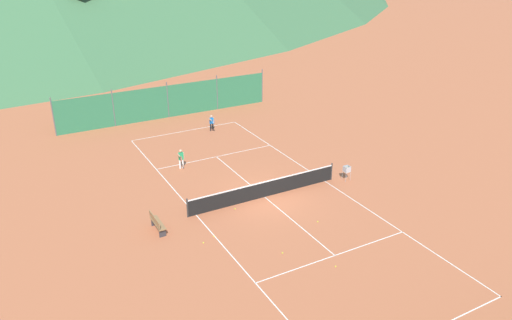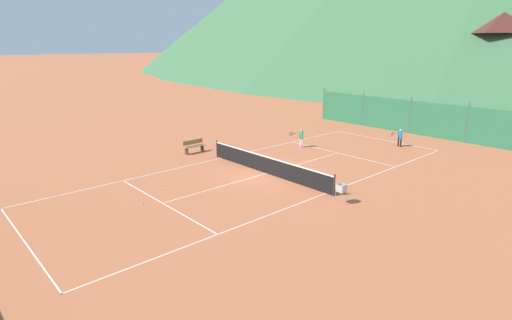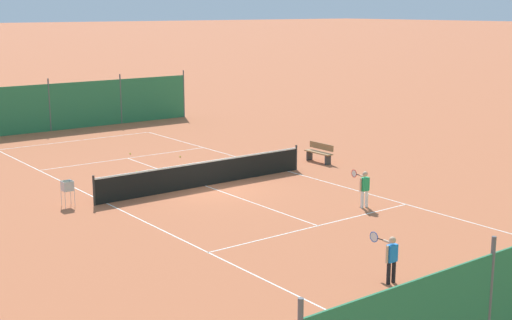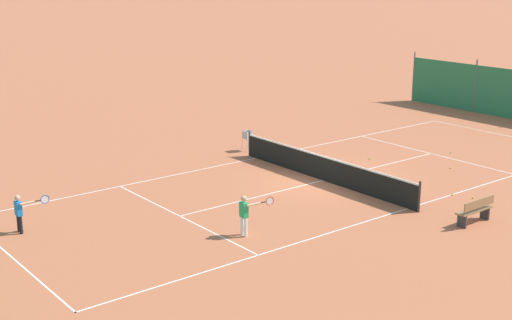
{
  "view_description": "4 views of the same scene",
  "coord_description": "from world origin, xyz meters",
  "px_view_note": "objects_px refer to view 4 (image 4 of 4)",
  "views": [
    {
      "loc": [
        -12.23,
        -21.19,
        13.08
      ],
      "look_at": [
        0.78,
        2.4,
        1.15
      ],
      "focal_mm": 35.0,
      "sensor_mm": 36.0,
      "label": 1
    },
    {
      "loc": [
        15.09,
        -14.35,
        6.81
      ],
      "look_at": [
        -0.3,
        -0.52,
        0.8
      ],
      "focal_mm": 28.0,
      "sensor_mm": 36.0,
      "label": 2
    },
    {
      "loc": [
        14.43,
        22.19,
        6.68
      ],
      "look_at": [
        -0.61,
        2.4,
        1.34
      ],
      "focal_mm": 50.0,
      "sensor_mm": 36.0,
      "label": 3
    },
    {
      "loc": [
        -18.66,
        17.98,
        7.9
      ],
      "look_at": [
        1.41,
        2.13,
        0.86
      ],
      "focal_mm": 50.0,
      "sensor_mm": 36.0,
      "label": 4
    }
  ],
  "objects_px": {
    "player_far_service": "(20,211)",
    "tennis_ball_mid_court": "(371,190)",
    "tennis_ball_by_net_right": "(370,158)",
    "tennis_ball_service_box": "(451,153)",
    "tennis_ball_alley_right": "(451,168)",
    "tennis_ball_by_net_left": "(452,194)",
    "courtside_bench": "(475,210)",
    "tennis_net": "(323,168)",
    "tennis_ball_far_corner": "(473,198)",
    "ball_hopper": "(248,136)",
    "player_far_baseline": "(245,212)"
  },
  "relations": [
    {
      "from": "tennis_net",
      "to": "tennis_ball_mid_court",
      "type": "bearing_deg",
      "value": -168.02
    },
    {
      "from": "tennis_ball_alley_right",
      "to": "tennis_net",
      "type": "bearing_deg",
      "value": 68.7
    },
    {
      "from": "tennis_ball_by_net_left",
      "to": "tennis_ball_service_box",
      "type": "height_order",
      "value": "same"
    },
    {
      "from": "tennis_ball_by_net_left",
      "to": "tennis_ball_mid_court",
      "type": "bearing_deg",
      "value": 42.35
    },
    {
      "from": "tennis_ball_service_box",
      "to": "courtside_bench",
      "type": "distance_m",
      "value": 8.81
    },
    {
      "from": "tennis_ball_by_net_left",
      "to": "tennis_ball_far_corner",
      "type": "distance_m",
      "value": 0.72
    },
    {
      "from": "tennis_ball_alley_right",
      "to": "tennis_ball_by_net_left",
      "type": "distance_m",
      "value": 3.52
    },
    {
      "from": "player_far_service",
      "to": "tennis_ball_service_box",
      "type": "height_order",
      "value": "player_far_service"
    },
    {
      "from": "player_far_service",
      "to": "tennis_ball_alley_right",
      "type": "xyz_separation_m",
      "value": [
        -3.74,
        -16.09,
        -0.67
      ]
    },
    {
      "from": "tennis_ball_far_corner",
      "to": "tennis_ball_alley_right",
      "type": "bearing_deg",
      "value": -41.65
    },
    {
      "from": "player_far_baseline",
      "to": "tennis_ball_by_net_left",
      "type": "distance_m",
      "value": 8.27
    },
    {
      "from": "tennis_net",
      "to": "tennis_ball_by_net_right",
      "type": "height_order",
      "value": "tennis_net"
    },
    {
      "from": "tennis_ball_alley_right",
      "to": "tennis_ball_mid_court",
      "type": "xyz_separation_m",
      "value": [
        -0.06,
        4.69,
        0.0
      ]
    },
    {
      "from": "tennis_ball_by_net_left",
      "to": "tennis_ball_service_box",
      "type": "distance_m",
      "value": 6.01
    },
    {
      "from": "tennis_ball_by_net_right",
      "to": "ball_hopper",
      "type": "relative_size",
      "value": 0.07
    },
    {
      "from": "tennis_ball_mid_court",
      "to": "ball_hopper",
      "type": "xyz_separation_m",
      "value": [
        7.35,
        -0.03,
        0.63
      ]
    },
    {
      "from": "tennis_net",
      "to": "player_far_baseline",
      "type": "xyz_separation_m",
      "value": [
        -2.67,
        5.76,
        0.24
      ]
    },
    {
      "from": "tennis_ball_alley_right",
      "to": "tennis_ball_by_net_right",
      "type": "distance_m",
      "value": 3.35
    },
    {
      "from": "tennis_ball_by_net_left",
      "to": "player_far_service",
      "type": "bearing_deg",
      "value": 66.11
    },
    {
      "from": "tennis_ball_far_corner",
      "to": "courtside_bench",
      "type": "relative_size",
      "value": 0.04
    },
    {
      "from": "tennis_net",
      "to": "courtside_bench",
      "type": "distance_m",
      "value": 6.37
    },
    {
      "from": "tennis_net",
      "to": "player_far_baseline",
      "type": "bearing_deg",
      "value": 114.86
    },
    {
      "from": "courtside_bench",
      "to": "tennis_ball_alley_right",
      "type": "bearing_deg",
      "value": -46.57
    },
    {
      "from": "player_far_baseline",
      "to": "tennis_net",
      "type": "bearing_deg",
      "value": -65.14
    },
    {
      "from": "tennis_ball_mid_court",
      "to": "tennis_ball_far_corner",
      "type": "relative_size",
      "value": 1.0
    },
    {
      "from": "tennis_ball_by_net_right",
      "to": "tennis_ball_service_box",
      "type": "bearing_deg",
      "value": -113.51
    },
    {
      "from": "tennis_ball_alley_right",
      "to": "courtside_bench",
      "type": "bearing_deg",
      "value": 133.43
    },
    {
      "from": "player_far_service",
      "to": "tennis_ball_mid_court",
      "type": "xyz_separation_m",
      "value": [
        -3.8,
        -11.4,
        -0.67
      ]
    },
    {
      "from": "courtside_bench",
      "to": "tennis_ball_by_net_left",
      "type": "bearing_deg",
      "value": -39.61
    },
    {
      "from": "tennis_ball_service_box",
      "to": "tennis_ball_far_corner",
      "type": "relative_size",
      "value": 1.0
    },
    {
      "from": "tennis_ball_by_net_right",
      "to": "courtside_bench",
      "type": "distance_m",
      "value": 7.99
    },
    {
      "from": "tennis_ball_by_net_right",
      "to": "courtside_bench",
      "type": "bearing_deg",
      "value": 157.07
    },
    {
      "from": "tennis_ball_by_net_left",
      "to": "courtside_bench",
      "type": "distance_m",
      "value": 2.87
    },
    {
      "from": "ball_hopper",
      "to": "player_far_baseline",
      "type": "bearing_deg",
      "value": 141.98
    },
    {
      "from": "tennis_net",
      "to": "tennis_ball_alley_right",
      "type": "distance_m",
      "value": 5.52
    },
    {
      "from": "tennis_ball_alley_right",
      "to": "tennis_ball_far_corner",
      "type": "xyz_separation_m",
      "value": [
        -2.82,
        2.51,
        0.0
      ]
    },
    {
      "from": "tennis_net",
      "to": "courtside_bench",
      "type": "xyz_separation_m",
      "value": [
        -6.34,
        -0.53,
        -0.05
      ]
    },
    {
      "from": "tennis_ball_by_net_right",
      "to": "tennis_ball_mid_court",
      "type": "height_order",
      "value": "same"
    },
    {
      "from": "player_far_service",
      "to": "tennis_ball_alley_right",
      "type": "distance_m",
      "value": 16.53
    },
    {
      "from": "tennis_ball_alley_right",
      "to": "tennis_ball_by_net_right",
      "type": "relative_size",
      "value": 1.0
    },
    {
      "from": "tennis_ball_mid_court",
      "to": "tennis_net",
      "type": "bearing_deg",
      "value": 11.98
    },
    {
      "from": "player_far_baseline",
      "to": "tennis_ball_alley_right",
      "type": "bearing_deg",
      "value": -86.48
    },
    {
      "from": "tennis_ball_alley_right",
      "to": "ball_hopper",
      "type": "relative_size",
      "value": 0.07
    },
    {
      "from": "tennis_ball_far_corner",
      "to": "courtside_bench",
      "type": "xyz_separation_m",
      "value": [
        -1.52,
        2.08,
        0.42
      ]
    },
    {
      "from": "player_far_service",
      "to": "tennis_ball_by_net_right",
      "type": "distance_m",
      "value": 14.65
    },
    {
      "from": "tennis_ball_service_box",
      "to": "tennis_ball_far_corner",
      "type": "xyz_separation_m",
      "value": [
        -4.32,
        4.49,
        0.0
      ]
    },
    {
      "from": "player_far_baseline",
      "to": "tennis_ball_far_corner",
      "type": "height_order",
      "value": "player_far_baseline"
    },
    {
      "from": "tennis_ball_far_corner",
      "to": "player_far_service",
      "type": "bearing_deg",
      "value": 64.21
    },
    {
      "from": "tennis_ball_by_net_left",
      "to": "tennis_ball_by_net_right",
      "type": "distance_m",
      "value": 5.32
    },
    {
      "from": "tennis_ball_by_net_left",
      "to": "tennis_ball_by_net_right",
      "type": "height_order",
      "value": "same"
    }
  ]
}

